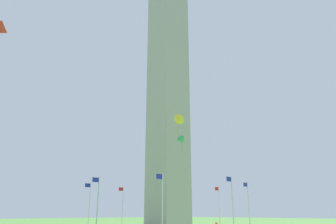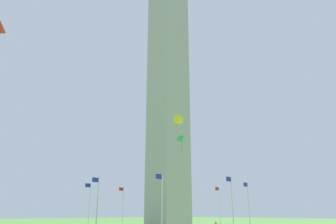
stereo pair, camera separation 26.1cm
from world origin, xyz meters
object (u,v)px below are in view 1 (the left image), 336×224
flagpole_e (232,201)px  flagpole_se (248,203)px  flagpole_sw (171,205)px  flagpole_n (97,201)px  flagpole_w (122,205)px  flagpole_nw (89,203)px  flagpole_s (219,204)px  kite_yellow_delta (178,121)px  flagpole_ne (162,200)px  kite_green_delta (182,141)px  obelisk_monument (168,83)px

flagpole_e → flagpole_se: size_ratio=1.00×
flagpole_sw → flagpole_n: bearing=22.5°
flagpole_w → flagpole_nw: bearing=22.5°
flagpole_w → flagpole_sw: bearing=157.5°
flagpole_se → flagpole_s: (-3.88, -9.37, 0.00)m
flagpole_sw → kite_yellow_delta: kite_yellow_delta is taller
flagpole_n → flagpole_ne: 10.14m
flagpole_n → kite_green_delta: (-8.05, 8.88, 8.39)m
flagpole_ne → flagpole_nw: same height
flagpole_sw → flagpole_se: bearing=90.0°
flagpole_nw → flagpole_e: bearing=112.5°
flagpole_w → kite_green_delta: 24.24m
obelisk_monument → flagpole_ne: size_ratio=6.81×
flagpole_n → flagpole_sw: (-22.62, -9.37, 0.00)m
flagpole_se → flagpole_sw: bearing=-90.0°
flagpole_ne → flagpole_w: 24.48m
flagpole_s → flagpole_w: same height
obelisk_monument → kite_green_delta: (5.27, 8.88, -13.05)m
flagpole_se → flagpole_w: (9.37, -22.62, 0.00)m
kite_yellow_delta → kite_green_delta: bearing=-136.4°
obelisk_monument → flagpole_nw: size_ratio=6.81×
flagpole_n → flagpole_ne: (-3.88, 9.37, 0.00)m
flagpole_sw → obelisk_monument: bearing=45.2°
flagpole_n → flagpole_se: 24.48m
flagpole_se → flagpole_e: bearing=22.5°
flagpole_s → flagpole_nw: (22.62, -9.37, 0.00)m
kite_green_delta → kite_yellow_delta: kite_green_delta is taller
flagpole_n → flagpole_nw: bearing=-112.5°
flagpole_ne → flagpole_e: same height
flagpole_s → flagpole_ne: bearing=22.5°
flagpole_e → flagpole_w: (-0.00, -26.50, 0.00)m
obelisk_monument → flagpole_s: 25.17m
flagpole_w → flagpole_e: bearing=90.0°
flagpole_e → flagpole_w: bearing=-90.0°
flagpole_s → flagpole_nw: same height
kite_green_delta → flagpole_ne: bearing=6.7°
flagpole_e → flagpole_w: size_ratio=1.00×
flagpole_nw → flagpole_ne: bearing=90.0°
flagpole_ne → flagpole_e: size_ratio=1.00×
flagpole_se → flagpole_ne: bearing=-0.0°
flagpole_s → kite_yellow_delta: 33.75m
obelisk_monument → flagpole_w: size_ratio=6.81×
flagpole_w → flagpole_nw: same height
flagpole_ne → flagpole_nw: bearing=-90.0°
flagpole_s → flagpole_nw: 24.48m
kite_green_delta → flagpole_nw: bearing=-77.1°
flagpole_n → flagpole_nw: 10.14m
flagpole_ne → flagpole_se: 18.74m
flagpole_se → flagpole_nw: (18.74, -18.74, 0.00)m
obelisk_monument → flagpole_sw: size_ratio=6.81×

